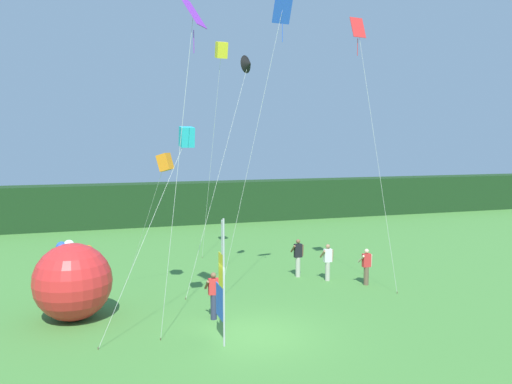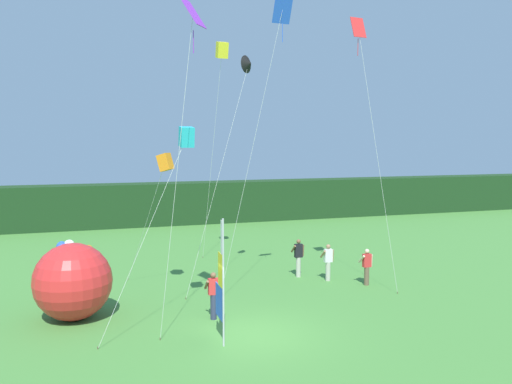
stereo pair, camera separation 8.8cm
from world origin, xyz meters
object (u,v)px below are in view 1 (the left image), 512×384
at_px(banner_flag, 222,283).
at_px(kite_blue_diamond_1, 279,26).
at_px(person_near_banner, 366,266).
at_px(inflatable_balloon, 73,282).
at_px(kite_red_diamond_3, 360,45).
at_px(kite_orange_box_4, 165,163).
at_px(kite_black_delta_0, 248,65).
at_px(kite_yellow_box_5, 221,51).
at_px(kite_purple_diamond_6, 192,29).
at_px(person_far_left, 298,257).
at_px(kite_cyan_box_2, 186,138).
at_px(person_far_right, 328,261).
at_px(person_mid_field, 214,294).

bearing_deg(banner_flag, kite_blue_diamond_1, 47.88).
height_order(person_near_banner, inflatable_balloon, inflatable_balloon).
relative_size(kite_red_diamond_3, kite_orange_box_4, 1.94).
xyz_separation_m(banner_flag, kite_black_delta_0, (2.67, 5.81, 7.60)).
relative_size(kite_yellow_box_5, kite_purple_diamond_6, 1.04).
height_order(person_far_left, kite_cyan_box_2, kite_cyan_box_2).
relative_size(inflatable_balloon, kite_red_diamond_3, 0.24).
bearing_deg(kite_purple_diamond_6, person_near_banner, 23.59).
bearing_deg(kite_yellow_box_5, kite_blue_diamond_1, -83.36).
bearing_deg(person_near_banner, kite_blue_diamond_1, -168.33).
bearing_deg(person_near_banner, person_far_right, 137.80).
xyz_separation_m(person_near_banner, inflatable_balloon, (-12.20, -0.76, 0.52)).
xyz_separation_m(person_far_right, kite_yellow_box_5, (-3.91, 3.96, 9.80)).
height_order(person_far_left, kite_red_diamond_3, kite_red_diamond_3).
bearing_deg(inflatable_balloon, person_far_right, 10.11).
bearing_deg(kite_purple_diamond_6, person_mid_field, 55.92).
xyz_separation_m(person_far_left, inflatable_balloon, (-9.86, -2.96, 0.43)).
height_order(person_far_right, kite_orange_box_4, kite_orange_box_4).
bearing_deg(kite_blue_diamond_1, kite_purple_diamond_6, -144.86).
relative_size(person_far_left, kite_blue_diamond_1, 0.15).
height_order(person_far_left, kite_black_delta_0, kite_black_delta_0).
relative_size(inflatable_balloon, kite_black_delta_0, 0.28).
distance_m(person_near_banner, kite_yellow_box_5, 12.26).
xyz_separation_m(banner_flag, kite_yellow_box_5, (2.50, 9.62, 8.77)).
distance_m(kite_blue_diamond_1, kite_yellow_box_5, 6.12).
bearing_deg(kite_black_delta_0, kite_blue_diamond_1, -76.72).
bearing_deg(person_far_left, kite_purple_diamond_6, -135.90).
bearing_deg(kite_yellow_box_5, person_far_right, -45.34).
bearing_deg(kite_purple_diamond_6, kite_black_delta_0, 56.18).
distance_m(banner_flag, kite_black_delta_0, 9.93).
relative_size(inflatable_balloon, kite_cyan_box_2, 0.40).
xyz_separation_m(kite_black_delta_0, kite_orange_box_4, (-3.60, -0.47, -4.04)).
height_order(person_far_left, kite_purple_diamond_6, kite_purple_diamond_6).
height_order(kite_orange_box_4, kite_purple_diamond_6, kite_purple_diamond_6).
xyz_separation_m(inflatable_balloon, kite_cyan_box_2, (3.83, -1.61, 5.06)).
distance_m(person_near_banner, kite_purple_diamond_6, 12.78).
bearing_deg(kite_cyan_box_2, kite_black_delta_0, 48.07).
relative_size(kite_black_delta_0, kite_orange_box_4, 1.69).
bearing_deg(kite_cyan_box_2, person_far_right, 26.68).
bearing_deg(person_far_left, banner_flag, -128.83).
distance_m(inflatable_balloon, kite_black_delta_0, 11.03).
bearing_deg(kite_purple_diamond_6, kite_orange_box_4, 93.18).
bearing_deg(person_near_banner, banner_flag, -149.88).
height_order(person_mid_field, kite_cyan_box_2, kite_cyan_box_2).
relative_size(banner_flag, inflatable_balloon, 1.45).
relative_size(person_near_banner, kite_orange_box_4, 0.28).
xyz_separation_m(inflatable_balloon, kite_yellow_box_5, (6.98, 5.90, 9.31)).
bearing_deg(kite_yellow_box_5, person_near_banner, -44.58).
distance_m(kite_orange_box_4, kite_purple_diamond_6, 6.25).
xyz_separation_m(person_far_left, kite_blue_diamond_1, (-2.17, -3.13, 9.71)).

